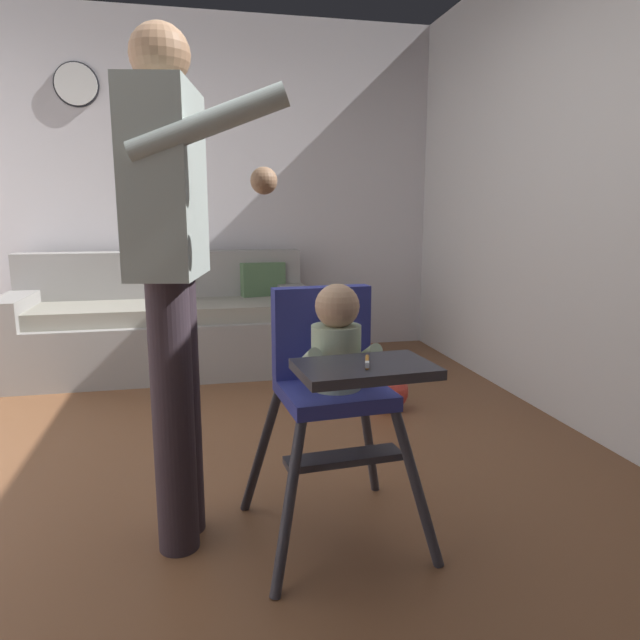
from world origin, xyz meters
TOP-DOWN VIEW (x-y plane):
  - ground at (0.00, 0.00)m, footprint 5.61×6.68m
  - wall_far at (0.00, 2.57)m, footprint 4.81×0.06m
  - wall_right at (2.03, 0.30)m, footprint 0.06×5.68m
  - couch at (-0.21, 2.05)m, footprint 2.14×0.86m
  - high_chair at (0.48, -0.41)m, footprint 0.65×0.76m
  - adult_standing at (-0.05, -0.32)m, footprint 0.51×0.56m
  - toy_ball at (1.12, 0.82)m, footprint 0.24×0.24m
  - wall_clock at (-0.79, 2.53)m, footprint 0.33×0.04m

SIDE VIEW (x-z plane):
  - ground at x=0.00m, z-range -0.10..0.00m
  - toy_ball at x=1.12m, z-range 0.00..0.24m
  - couch at x=-0.21m, z-range -0.10..0.76m
  - high_chair at x=0.48m, z-range 0.17..1.10m
  - adult_standing at x=-0.05m, z-range 0.12..1.86m
  - wall_far at x=0.00m, z-range 0.00..2.68m
  - wall_right at x=2.03m, z-range 0.00..2.68m
  - wall_clock at x=-0.79m, z-range 1.93..2.26m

